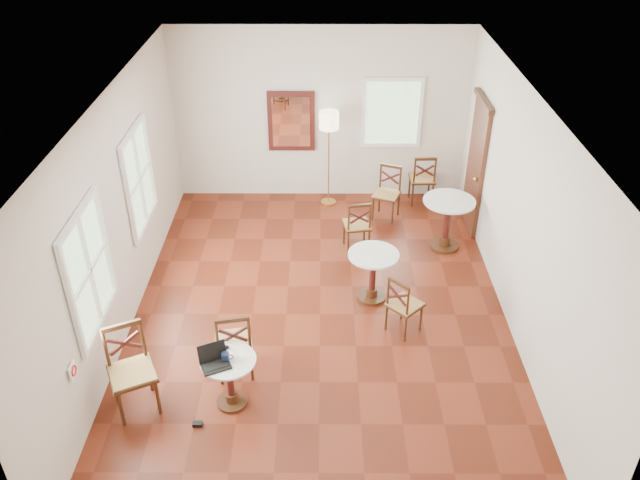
# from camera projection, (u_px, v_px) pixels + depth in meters

# --- Properties ---
(ground) EXTENTS (7.00, 7.00, 0.00)m
(ground) POSITION_uv_depth(u_px,v_px,m) (320.00, 314.00, 8.70)
(ground) COLOR #612010
(ground) RESTS_ON ground
(room_shell) EXTENTS (5.02, 7.02, 3.01)m
(room_shell) POSITION_uv_depth(u_px,v_px,m) (315.00, 180.00, 7.93)
(room_shell) COLOR beige
(room_shell) RESTS_ON ground
(cafe_table_near) EXTENTS (0.62, 0.62, 0.65)m
(cafe_table_near) POSITION_uv_depth(u_px,v_px,m) (230.00, 376.00, 7.12)
(cafe_table_near) COLOR #402210
(cafe_table_near) RESTS_ON ground
(cafe_table_mid) EXTENTS (0.70, 0.70, 0.74)m
(cafe_table_mid) POSITION_uv_depth(u_px,v_px,m) (373.00, 271.00, 8.77)
(cafe_table_mid) COLOR #402210
(cafe_table_mid) RESTS_ON ground
(cafe_table_back) EXTENTS (0.79, 0.79, 0.84)m
(cafe_table_back) POSITION_uv_depth(u_px,v_px,m) (447.00, 218.00, 9.86)
(cafe_table_back) COLOR #402210
(cafe_table_back) RESTS_ON ground
(chair_near_a) EXTENTS (0.51, 0.51, 0.96)m
(chair_near_a) POSITION_uv_depth(u_px,v_px,m) (234.00, 342.00, 7.49)
(chair_near_a) COLOR #402210
(chair_near_a) RESTS_ON ground
(chair_near_b) EXTENTS (0.65, 0.65, 1.06)m
(chair_near_b) POSITION_uv_depth(u_px,v_px,m) (131.00, 371.00, 7.02)
(chair_near_b) COLOR #402210
(chair_near_b) RESTS_ON ground
(chair_mid_a) EXTENTS (0.46, 0.46, 0.87)m
(chair_mid_a) POSITION_uv_depth(u_px,v_px,m) (357.00, 225.00, 9.86)
(chair_mid_a) COLOR #402210
(chair_mid_a) RESTS_ON ground
(chair_mid_b) EXTENTS (0.55, 0.55, 0.84)m
(chair_mid_b) POSITION_uv_depth(u_px,v_px,m) (404.00, 305.00, 8.19)
(chair_mid_b) COLOR #402210
(chair_mid_b) RESTS_ON ground
(chair_back_a) EXTENTS (0.44, 0.44, 0.93)m
(chair_back_a) POSITION_uv_depth(u_px,v_px,m) (422.00, 179.00, 11.15)
(chair_back_a) COLOR #402210
(chair_back_a) RESTS_ON ground
(chair_back_b) EXTENTS (0.55, 0.55, 0.91)m
(chair_back_b) POSITION_uv_depth(u_px,v_px,m) (387.00, 193.00, 10.70)
(chair_back_b) COLOR #402210
(chair_back_b) RESTS_ON ground
(floor_lamp) EXTENTS (0.33, 0.33, 1.69)m
(floor_lamp) POSITION_uv_depth(u_px,v_px,m) (329.00, 127.00, 10.61)
(floor_lamp) COLOR #BF8C3F
(floor_lamp) RESTS_ON ground
(laptop) EXTENTS (0.39, 0.36, 0.22)m
(laptop) POSITION_uv_depth(u_px,v_px,m) (214.00, 360.00, 6.90)
(laptop) COLOR black
(laptop) RESTS_ON cafe_table_near
(mouse) EXTENTS (0.11, 0.08, 0.04)m
(mouse) POSITION_uv_depth(u_px,v_px,m) (225.00, 347.00, 7.13)
(mouse) COLOR black
(mouse) RESTS_ON cafe_table_near
(navy_mug) EXTENTS (0.13, 0.09, 0.10)m
(navy_mug) POSITION_uv_depth(u_px,v_px,m) (226.00, 357.00, 6.95)
(navy_mug) COLOR #0F1A34
(navy_mug) RESTS_ON cafe_table_near
(water_glass) EXTENTS (0.07, 0.07, 0.11)m
(water_glass) POSITION_uv_depth(u_px,v_px,m) (236.00, 353.00, 6.99)
(water_glass) COLOR white
(water_glass) RESTS_ON cafe_table_near
(power_adapter) EXTENTS (0.11, 0.06, 0.04)m
(power_adapter) POSITION_uv_depth(u_px,v_px,m) (198.00, 424.00, 7.03)
(power_adapter) COLOR black
(power_adapter) RESTS_ON ground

